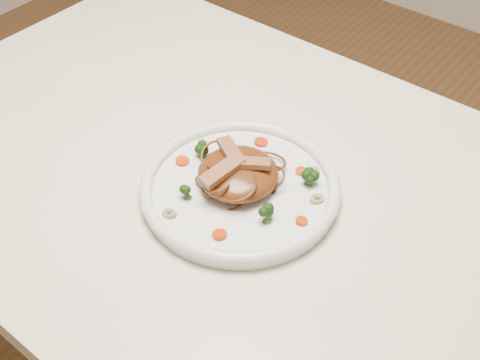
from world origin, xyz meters
The scene contains 19 objects.
table centered at (0.00, 0.00, 0.65)m, with size 1.20×0.80×0.75m.
plate centered at (0.06, -0.03, 0.76)m, with size 0.30×0.30×0.02m, color white.
noodle_mound centered at (0.05, -0.02, 0.78)m, with size 0.12×0.12×0.04m, color #582C10.
chicken_a centered at (0.07, -0.02, 0.81)m, with size 0.06×0.02×0.01m, color #9E6D4A.
chicken_b centered at (0.03, -0.01, 0.81)m, with size 0.07×0.02×0.01m, color #9E6D4A.
chicken_c centered at (0.05, -0.05, 0.81)m, with size 0.07×0.02×0.01m, color #9E6D4A.
broccoli_0 centered at (0.14, 0.04, 0.78)m, with size 0.02×0.02×0.03m, color #133A0C, non-canonical shape.
broccoli_1 centered at (-0.03, -0.01, 0.78)m, with size 0.02×0.02×0.03m, color #133A0C, non-canonical shape.
broccoli_2 centered at (0.02, -0.10, 0.78)m, with size 0.02×0.02×0.03m, color #133A0C, non-canonical shape.
broccoli_3 centered at (0.14, -0.06, 0.78)m, with size 0.03×0.03×0.03m, color #133A0C, non-canonical shape.
carrot_0 centered at (0.12, 0.05, 0.77)m, with size 0.02×0.02×0.01m, color #CB3907.
carrot_1 centered at (-0.04, -0.04, 0.77)m, with size 0.02×0.02×0.01m, color #CB3907.
carrot_2 centered at (0.18, -0.03, 0.77)m, with size 0.02×0.02×0.01m, color #CB3907.
carrot_3 centered at (0.03, 0.07, 0.77)m, with size 0.02×0.02×0.01m, color #CB3907.
carrot_4 centered at (0.10, -0.12, 0.77)m, with size 0.02×0.02×0.01m, color #CB3907.
mushroom_0 centered at (0.02, -0.14, 0.77)m, with size 0.02×0.02×0.01m, color tan.
mushroom_1 centered at (0.17, 0.02, 0.77)m, with size 0.02×0.02×0.01m, color tan.
mushroom_2 centered at (-0.05, 0.01, 0.77)m, with size 0.02×0.02×0.01m, color tan.
mushroom_3 centered at (0.13, 0.06, 0.77)m, with size 0.02×0.02×0.01m, color tan.
Camera 1 is at (0.48, -0.55, 1.42)m, focal length 46.23 mm.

